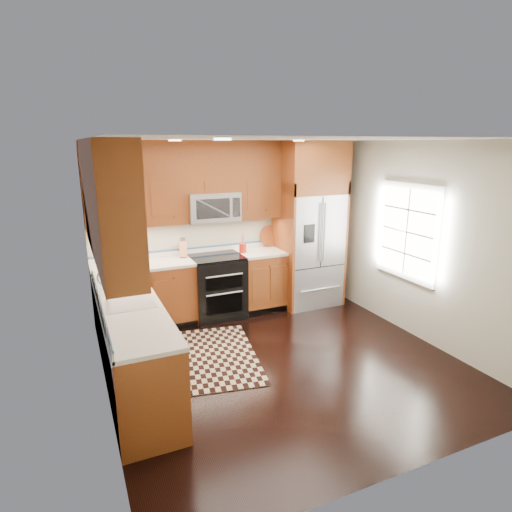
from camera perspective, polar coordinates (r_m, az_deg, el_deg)
name	(u,v)px	position (r m, az deg, el deg)	size (l,w,h in m)	color
ground	(283,362)	(5.34, 3.56, -13.88)	(4.00, 4.00, 0.00)	black
wall_back	(224,227)	(6.64, -4.26, 3.85)	(4.00, 0.02, 2.60)	#B5B7A5
wall_left	(97,280)	(4.33, -20.40, -3.07)	(0.02, 4.00, 2.60)	#B5B7A5
wall_right	(419,242)	(6.02, 20.92, 1.76)	(0.02, 4.00, 2.60)	#B5B7A5
window	(407,232)	(6.13, 19.55, 3.06)	(0.04, 1.10, 1.30)	white
base_cabinets	(163,317)	(5.54, -12.29, -7.91)	(2.85, 3.00, 0.90)	#943E1C
countertop	(170,277)	(5.52, -11.37, -2.77)	(2.86, 3.01, 0.04)	white
upper_cabinets	(159,189)	(5.35, -12.81, 8.73)	(2.85, 3.00, 1.15)	brown
range	(217,287)	(6.47, -5.20, -4.09)	(0.76, 0.67, 0.95)	black
microwave	(212,207)	(6.31, -5.85, 6.56)	(0.76, 0.40, 0.42)	#B2B2B7
refrigerator	(309,225)	(6.86, 7.11, 4.16)	(0.98, 0.75, 2.60)	#B2B2B7
sink_faucet	(125,299)	(4.66, -17.01, -5.52)	(0.54, 0.44, 0.37)	#B2B2B7
rug	(216,356)	(5.46, -5.37, -13.11)	(0.97, 1.61, 0.01)	black
knife_block	(183,249)	(6.35, -9.68, 0.95)	(0.13, 0.17, 0.29)	tan
utensil_crock	(243,246)	(6.50, -1.79, 1.34)	(0.11, 0.11, 0.31)	#A51F14
cutting_board	(269,245)	(6.94, 1.80, 1.43)	(0.34, 0.34, 0.02)	brown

